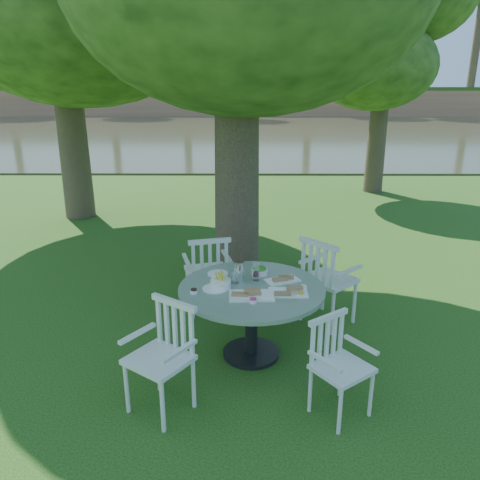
% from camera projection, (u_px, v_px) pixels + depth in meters
% --- Properties ---
extents(ground, '(140.00, 140.00, 0.00)m').
position_uv_depth(ground, '(240.00, 314.00, 5.48)').
color(ground, '#14390B').
rests_on(ground, ground).
extents(table, '(1.39, 1.39, 0.73)m').
position_uv_depth(table, '(251.00, 300.00, 4.47)').
color(table, black).
rests_on(table, ground).
extents(chair_ne, '(0.69, 0.69, 1.00)m').
position_uv_depth(chair_ne, '(324.00, 276.00, 5.07)').
color(chair_ne, silver).
rests_on(chair_ne, ground).
extents(chair_nw, '(0.58, 0.55, 0.94)m').
position_uv_depth(chair_nw, '(208.00, 269.00, 5.35)').
color(chair_nw, silver).
rests_on(chair_nw, ground).
extents(chair_sw, '(0.62, 0.62, 0.91)m').
position_uv_depth(chair_sw, '(166.00, 347.00, 3.77)').
color(chair_sw, silver).
rests_on(chair_sw, ground).
extents(chair_se, '(0.56, 0.55, 0.81)m').
position_uv_depth(chair_se, '(335.00, 358.00, 3.73)').
color(chair_se, silver).
rests_on(chair_se, ground).
extents(tableware, '(1.08, 0.79, 0.20)m').
position_uv_depth(tableware, '(246.00, 281.00, 4.45)').
color(tableware, white).
rests_on(tableware, table).
extents(river, '(100.00, 28.00, 0.12)m').
position_uv_depth(river, '(243.00, 132.00, 27.33)').
color(river, '#2F321D').
rests_on(river, ground).
extents(far_bank, '(100.00, 18.00, 15.20)m').
position_uv_depth(far_bank, '(246.00, 32.00, 42.27)').
color(far_bank, '#936044').
rests_on(far_bank, ground).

